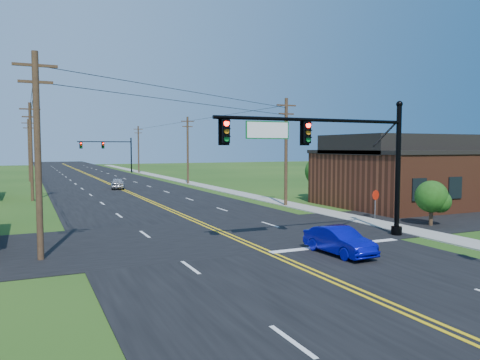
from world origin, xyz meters
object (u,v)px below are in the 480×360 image
signal_mast_main (332,151)px  signal_mast_far (108,149)px  stop_sign (375,198)px  blue_car (339,242)px

signal_mast_main → signal_mast_far: size_ratio=1.03×
stop_sign → signal_mast_far: bearing=85.8°
signal_mast_far → blue_car: size_ratio=2.87×
signal_mast_main → stop_sign: size_ratio=5.70×
blue_car → signal_mast_main: bearing=58.5°
signal_mast_far → stop_sign: 67.08m
signal_mast_far → signal_mast_main: bearing=-90.1°
signal_mast_main → blue_car: size_ratio=2.95×
blue_car → stop_sign: 12.11m
signal_mast_main → blue_car: signal_mast_main is taller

